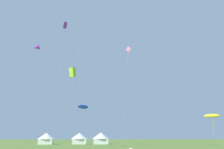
% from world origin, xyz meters
% --- Properties ---
extents(kite_yellow_parafoil, '(3.86, 3.03, 7.53)m').
position_xyz_m(kite_yellow_parafoil, '(25.58, 46.85, 6.94)').
color(kite_yellow_parafoil, yellow).
rests_on(kite_yellow_parafoil, ground).
extents(kite_pink_diamond, '(2.50, 1.29, 21.66)m').
position_xyz_m(kite_pink_diamond, '(4.73, 41.89, 19.77)').
color(kite_pink_diamond, pink).
rests_on(kite_pink_diamond, ground).
extents(kite_blue_parafoil, '(3.98, 3.85, 9.03)m').
position_xyz_m(kite_blue_parafoil, '(-4.84, 45.38, 8.44)').
color(kite_blue_parafoil, blue).
rests_on(kite_blue_parafoil, ground).
extents(kite_purple_delta, '(2.52, 2.27, 24.99)m').
position_xyz_m(kite_purple_delta, '(-17.13, 50.80, 23.99)').
color(kite_purple_delta, purple).
rests_on(kite_purple_delta, ground).
extents(kite_lime_box, '(2.95, 3.27, 18.05)m').
position_xyz_m(kite_lime_box, '(-7.62, 47.70, 16.85)').
color(kite_lime_box, '#99DB2D').
rests_on(kite_lime_box, ground).
extents(kite_purple_box, '(1.56, 1.72, 30.67)m').
position_xyz_m(kite_purple_box, '(-10.18, 49.19, 29.65)').
color(kite_purple_box, purple).
rests_on(kite_purple_box, ground).
extents(festival_tent_left, '(4.95, 4.95, 3.22)m').
position_xyz_m(festival_tent_left, '(-15.42, 65.93, 1.78)').
color(festival_tent_left, white).
rests_on(festival_tent_left, ground).
extents(festival_tent_center, '(4.99, 4.99, 3.24)m').
position_xyz_m(festival_tent_center, '(-5.82, 65.93, 1.79)').
color(festival_tent_center, white).
rests_on(festival_tent_center, ground).
extents(festival_tent_right, '(5.15, 5.15, 3.34)m').
position_xyz_m(festival_tent_right, '(0.56, 65.93, 1.85)').
color(festival_tent_right, white).
rests_on(festival_tent_right, ground).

